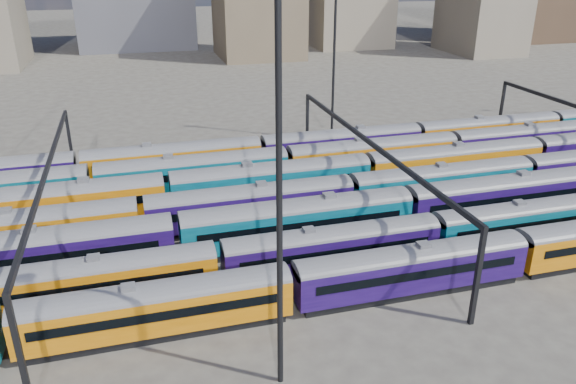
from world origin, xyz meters
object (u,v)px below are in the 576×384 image
object	(u,v)px
rake_1	(332,244)
rake_2	(40,249)
rake_0	(292,283)
mast_2	(279,177)

from	to	relation	value
rake_1	rake_2	distance (m)	24.08
rake_1	rake_2	xyz separation A→B (m)	(-23.55, 5.00, 0.36)
rake_1	rake_0	bearing A→B (deg)	-135.05
rake_1	rake_2	size ratio (longest dim) A/B	1.23
rake_0	rake_1	size ratio (longest dim) A/B	0.87
rake_0	rake_1	world-z (taller)	rake_0
rake_2	mast_2	world-z (taller)	mast_2
rake_2	mast_2	size ratio (longest dim) A/B	4.28
rake_2	rake_1	bearing A→B (deg)	-11.99
rake_2	mast_2	xyz separation A→B (m)	(15.79, -17.00, 11.13)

